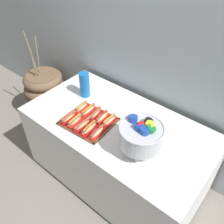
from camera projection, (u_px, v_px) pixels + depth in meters
The scene contains 17 objects.
ground_plane at pixel (116, 176), 2.54m from camera, with size 10.00×10.00×0.00m, color gray.
back_wall at pixel (159, 40), 2.00m from camera, with size 6.00×0.10×2.60m, color #B2BCC1.
buffet_table at pixel (117, 151), 2.28m from camera, with size 1.62×0.86×0.75m.
floor_vase at pixel (47, 97), 3.06m from camera, with size 0.55×0.55×1.18m.
serving_tray at pixel (89, 122), 2.05m from camera, with size 0.43×0.39×0.01m.
hot_dog_0 at pixel (68, 117), 2.05m from camera, with size 0.07×0.17×0.06m.
hot_dog_1 at pixel (75, 121), 2.01m from camera, with size 0.07×0.16×0.06m.
hot_dog_2 at pixel (82, 124), 1.98m from camera, with size 0.07×0.18×0.06m.
hot_dog_3 at pixel (89, 128), 1.95m from camera, with size 0.08×0.19×0.06m.
hot_dog_4 at pixel (97, 132), 1.92m from camera, with size 0.08×0.17×0.06m.
hot_dog_5 at pixel (81, 107), 2.15m from camera, with size 0.07×0.16×0.06m.
hot_dog_6 at pixel (88, 110), 2.12m from camera, with size 0.07×0.18×0.06m.
hot_dog_7 at pixel (95, 114), 2.08m from camera, with size 0.08×0.17×0.06m.
hot_dog_8 at pixel (102, 117), 2.05m from camera, with size 0.08×0.17×0.06m.
hot_dog_9 at pixel (109, 120), 2.02m from camera, with size 0.07×0.17×0.06m.
punch_bowl at pixel (141, 135), 1.70m from camera, with size 0.32×0.32×0.29m.
cup_stack at pixel (85, 85), 2.26m from camera, with size 0.09×0.09×0.24m.
Camera 1 is at (0.92, -1.18, 2.16)m, focal length 39.25 mm.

